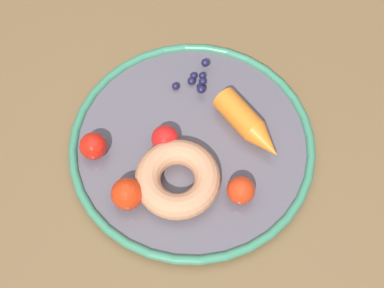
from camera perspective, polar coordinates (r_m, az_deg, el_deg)
name	(u,v)px	position (r m, az deg, el deg)	size (l,w,h in m)	color
ground_plane	(171,278)	(1.46, -2.09, -13.14)	(6.00, 6.00, 0.00)	slate
dining_table	(157,170)	(0.86, -3.47, -2.61)	(1.09, 0.93, 0.72)	brown
plate	(192,145)	(0.78, 0.00, -0.10)	(0.33, 0.33, 0.02)	#524C55
carrot_orange	(249,125)	(0.77, 5.69, 1.85)	(0.11, 0.09, 0.04)	orange
donut	(178,179)	(0.73, -1.44, -3.48)	(0.11, 0.11, 0.03)	tan
blueberry_pile	(197,80)	(0.82, 0.50, 6.41)	(0.05, 0.06, 0.02)	#191638
tomato_near	(93,146)	(0.76, -9.76, -0.20)	(0.04, 0.04, 0.04)	red
tomato_mid	(241,190)	(0.73, 4.87, -4.59)	(0.04, 0.04, 0.04)	red
tomato_far	(124,193)	(0.73, -6.75, -4.83)	(0.04, 0.04, 0.04)	red
tomato_extra	(165,138)	(0.76, -2.67, 0.58)	(0.04, 0.04, 0.04)	red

